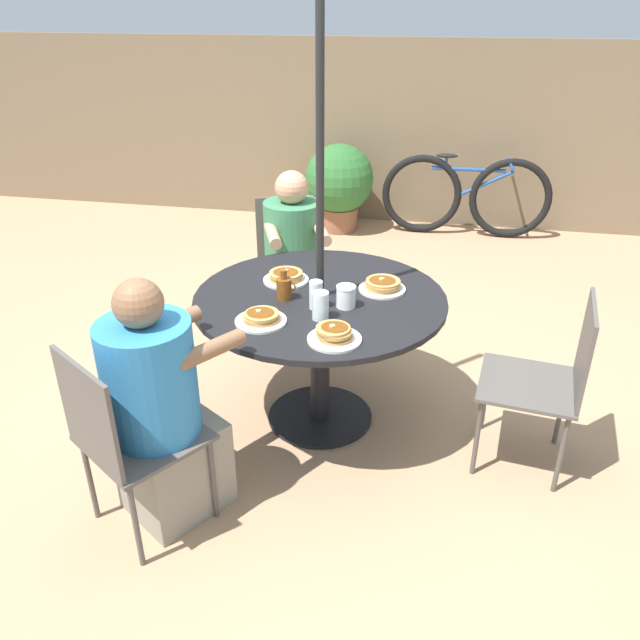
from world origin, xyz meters
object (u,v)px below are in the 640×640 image
object	(u,v)px
potted_shrub	(339,183)
patio_chair_south	(550,375)
pancake_plate_d	(334,335)
bicycle	(466,196)
pancake_plate_a	(286,277)
coffee_cup	(346,297)
drinking_glass_b	(320,306)
drinking_glass_a	(316,295)
patio_chair_north	(290,257)
diner_north	(294,266)
diner_east	(161,414)
patio_chair_east	(123,434)
patio_table	(320,317)
pancake_plate_c	(261,318)
syrup_bottle	(284,288)
pancake_plate_b	(382,286)

from	to	relation	value
potted_shrub	patio_chair_south	bearing A→B (deg)	-64.54
pancake_plate_d	potted_shrub	world-z (taller)	potted_shrub
pancake_plate_d	bicycle	xyz separation A→B (m)	(0.62, 3.61, -0.38)
pancake_plate_a	coffee_cup	world-z (taller)	coffee_cup
pancake_plate_a	drinking_glass_b	world-z (taller)	drinking_glass_b
drinking_glass_a	patio_chair_north	bearing A→B (deg)	109.63
diner_north	diner_east	xyz separation A→B (m)	(-0.17, -1.68, 0.00)
patio_chair_east	diner_east	xyz separation A→B (m)	(0.10, 0.15, 0.00)
patio_table	pancake_plate_a	xyz separation A→B (m)	(-0.21, 0.14, 0.14)
pancake_plate_a	potted_shrub	world-z (taller)	potted_shrub
pancake_plate_c	diner_east	bearing A→B (deg)	-123.87
diner_north	patio_chair_east	distance (m)	1.85
patio_chair_east	patio_chair_south	xyz separation A→B (m)	(1.74, 0.79, 0.00)
pancake_plate_d	drinking_glass_b	size ratio (longest dim) A/B	1.79
diner_north	syrup_bottle	bearing A→B (deg)	79.42
pancake_plate_c	drinking_glass_a	xyz separation A→B (m)	(0.22, 0.19, 0.05)
patio_chair_south	pancake_plate_b	bearing A→B (deg)	78.83
drinking_glass_a	drinking_glass_b	bearing A→B (deg)	-67.81
syrup_bottle	drinking_glass_b	size ratio (longest dim) A/B	1.15
syrup_bottle	bicycle	world-z (taller)	syrup_bottle
diner_north	coffee_cup	world-z (taller)	diner_north
patio_chair_north	diner_north	size ratio (longest dim) A/B	0.79
patio_chair_east	drinking_glass_a	size ratio (longest dim) A/B	6.39
diner_east	pancake_plate_c	distance (m)	0.61
diner_east	potted_shrub	size ratio (longest dim) A/B	1.36
pancake_plate_c	bicycle	world-z (taller)	pancake_plate_c
pancake_plate_d	patio_table	bearing A→B (deg)	109.07
diner_north	bicycle	xyz separation A→B (m)	(1.12, 2.30, -0.12)
diner_north	coffee_cup	size ratio (longest dim) A/B	10.48
diner_east	pancake_plate_a	size ratio (longest dim) A/B	4.77
pancake_plate_b	potted_shrub	distance (m)	3.07
patio_chair_south	syrup_bottle	world-z (taller)	syrup_bottle
patio_table	pancake_plate_c	xyz separation A→B (m)	(-0.21, -0.33, 0.14)
diner_north	bicycle	distance (m)	2.56
pancake_plate_b	coffee_cup	xyz separation A→B (m)	(-0.15, -0.22, 0.03)
syrup_bottle	patio_chair_east	bearing A→B (deg)	-117.34
pancake_plate_b	syrup_bottle	bearing A→B (deg)	-157.03
diner_east	syrup_bottle	xyz separation A→B (m)	(0.36, 0.73, 0.29)
patio_table	patio_chair_east	distance (m)	1.13
patio_chair_east	syrup_bottle	bearing A→B (deg)	95.88
syrup_bottle	diner_east	bearing A→B (deg)	-116.06
pancake_plate_a	drinking_glass_b	bearing A→B (deg)	-55.77
coffee_cup	pancake_plate_c	bearing A→B (deg)	-146.42
diner_north	diner_east	world-z (taller)	diner_east
diner_east	patio_chair_south	size ratio (longest dim) A/B	1.28
patio_chair_north	potted_shrub	distance (m)	2.05
pancake_plate_d	drinking_glass_b	xyz separation A→B (m)	(-0.10, 0.19, 0.04)
diner_north	pancake_plate_a	distance (m)	0.80
patio_table	potted_shrub	world-z (taller)	potted_shrub
pancake_plate_a	pancake_plate_b	world-z (taller)	pancake_plate_b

